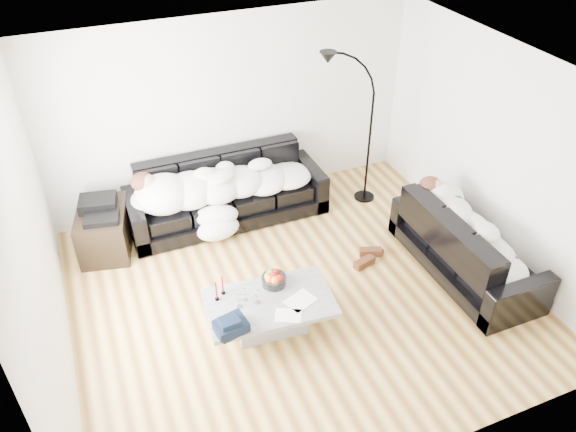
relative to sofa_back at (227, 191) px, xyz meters
name	(u,v)px	position (x,y,z in m)	size (l,w,h in m)	color
ground	(298,293)	(0.29, -1.74, -0.43)	(5.00, 5.00, 0.00)	brown
wall_back	(232,112)	(0.29, 0.51, 0.87)	(5.00, 0.02, 2.60)	silver
wall_left	(40,261)	(-2.21, -1.74, 0.87)	(0.02, 4.50, 2.60)	silver
wall_right	(497,154)	(2.79, -1.74, 0.87)	(0.02, 4.50, 2.60)	silver
ceiling	(301,79)	(0.29, -1.74, 2.17)	(5.00, 5.00, 0.00)	white
sofa_back	(227,191)	(0.00, 0.00, 0.00)	(2.63, 0.91, 0.86)	black
sofa_right	(467,243)	(2.29, -2.12, -0.02)	(2.02, 0.86, 0.82)	black
sleeper_back	(227,179)	(0.00, -0.05, 0.21)	(2.22, 0.77, 0.44)	white
sleeper_right	(471,228)	(2.29, -2.12, 0.20)	(1.73, 0.73, 0.42)	white
teal_cushion	(436,195)	(2.23, -1.50, 0.29)	(0.36, 0.30, 0.20)	#0C5A3D
coffee_table	(270,314)	(-0.19, -2.11, -0.24)	(1.33, 0.77, 0.39)	#939699
fruit_bowl	(274,278)	(-0.06, -1.89, 0.04)	(0.27, 0.27, 0.16)	white
wine_glass_a	(245,295)	(-0.43, -2.00, 0.04)	(0.07, 0.07, 0.16)	white
wine_glass_b	(239,301)	(-0.51, -2.08, 0.04)	(0.07, 0.07, 0.17)	white
wine_glass_c	(258,297)	(-0.32, -2.09, 0.05)	(0.07, 0.07, 0.18)	white
candle_left	(216,291)	(-0.70, -1.89, 0.08)	(0.04, 0.04, 0.24)	maroon
candle_right	(223,285)	(-0.61, -1.82, 0.08)	(0.04, 0.04, 0.23)	maroon
newspaper_a	(300,300)	(0.10, -2.24, -0.03)	(0.30, 0.23, 0.01)	silver
newspaper_b	(288,315)	(-0.10, -2.38, -0.03)	(0.27, 0.19, 0.01)	silver
navy_jacket	(227,321)	(-0.72, -2.36, 0.12)	(0.32, 0.27, 0.16)	black
shoes	(367,257)	(1.31, -1.54, -0.38)	(0.47, 0.34, 0.11)	#472311
av_cabinet	(104,230)	(-1.62, -0.07, -0.14)	(0.58, 0.85, 0.58)	black
stereo	(99,207)	(-1.62, -0.07, 0.22)	(0.44, 0.34, 0.13)	black
floor_lamp	(370,136)	(1.96, -0.28, 0.56)	(0.72, 0.29, 1.98)	black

